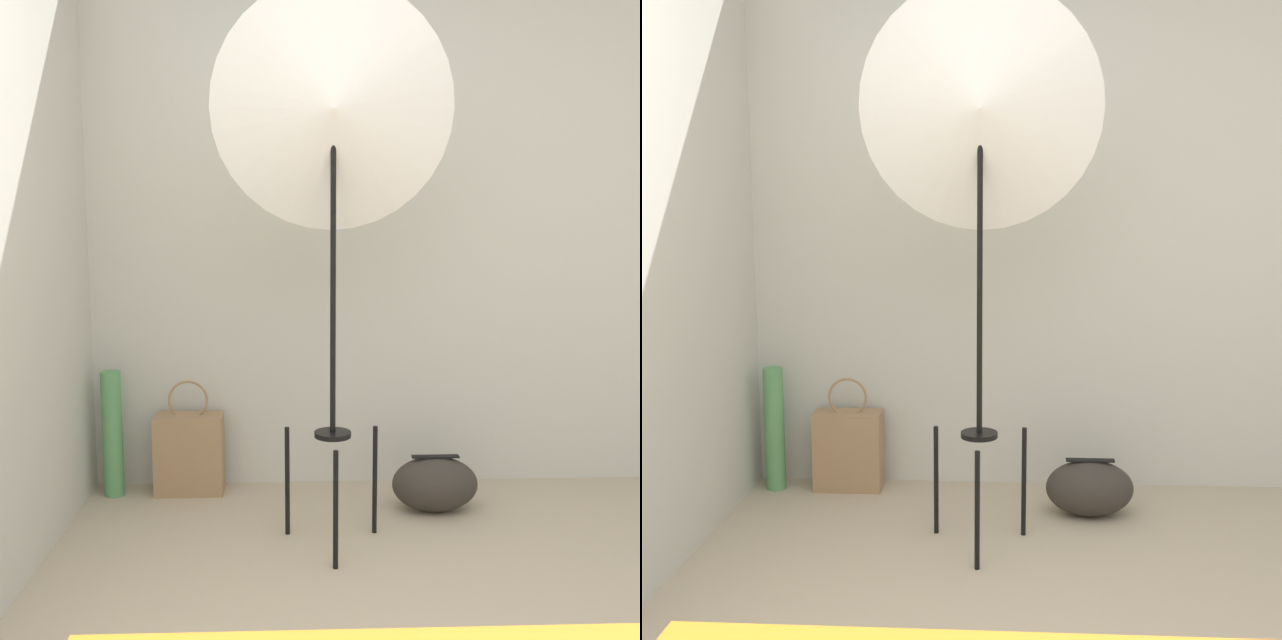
% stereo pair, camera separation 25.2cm
% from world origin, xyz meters
% --- Properties ---
extents(wall_back, '(8.00, 0.05, 2.60)m').
position_xyz_m(wall_back, '(0.00, 2.28, 1.30)').
color(wall_back, beige).
rests_on(wall_back, ground_plane).
extents(photo_umbrella, '(0.94, 0.36, 2.20)m').
position_xyz_m(photo_umbrella, '(-0.31, 1.53, 1.71)').
color(photo_umbrella, black).
rests_on(photo_umbrella, ground_plane).
extents(tote_bag, '(0.32, 0.16, 0.55)m').
position_xyz_m(tote_bag, '(-0.97, 2.14, 0.20)').
color(tote_bag, '#9E7A56').
rests_on(tote_bag, ground_plane).
extents(duffel_bag, '(0.39, 0.25, 0.26)m').
position_xyz_m(duffel_bag, '(0.17, 1.87, 0.12)').
color(duffel_bag, '#332D28').
rests_on(duffel_bag, ground_plane).
extents(paper_roll, '(0.09, 0.09, 0.60)m').
position_xyz_m(paper_roll, '(-1.32, 2.11, 0.30)').
color(paper_roll, '#56995B').
rests_on(paper_roll, ground_plane).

